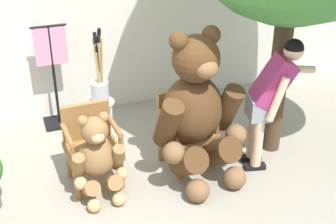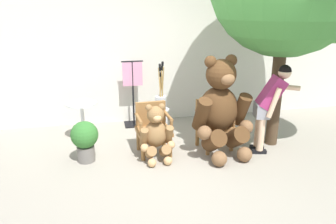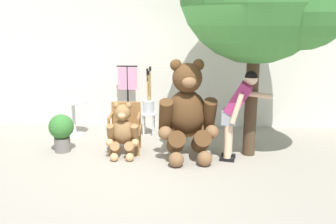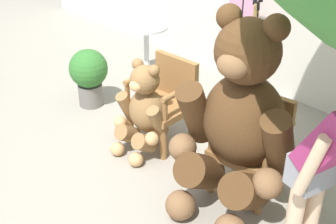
# 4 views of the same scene
# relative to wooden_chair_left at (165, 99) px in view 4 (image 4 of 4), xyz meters

# --- Properties ---
(ground_plane) EXTENTS (60.00, 60.00, 0.00)m
(ground_plane) POSITION_rel_wooden_chair_left_xyz_m (0.54, -0.65, -0.46)
(ground_plane) COLOR gray
(wooden_chair_left) EXTENTS (0.59, 0.55, 0.86)m
(wooden_chair_left) POSITION_rel_wooden_chair_left_xyz_m (0.00, 0.00, 0.00)
(wooden_chair_left) COLOR olive
(wooden_chair_left) RESTS_ON ground
(wooden_chair_right) EXTENTS (0.63, 0.60, 0.86)m
(wooden_chair_right) POSITION_rel_wooden_chair_left_xyz_m (1.08, -0.00, 0.00)
(wooden_chair_right) COLOR olive
(wooden_chair_right) RESTS_ON ground
(teddy_bear_large) EXTENTS (1.03, 1.01, 1.67)m
(teddy_bear_large) POSITION_rel_wooden_chair_left_xyz_m (1.10, -0.27, 0.36)
(teddy_bear_large) COLOR #4C3019
(teddy_bear_large) RESTS_ON ground
(teddy_bear_small) EXTENTS (0.57, 0.54, 0.94)m
(teddy_bear_small) POSITION_rel_wooden_chair_left_xyz_m (0.01, -0.29, 0.00)
(teddy_bear_small) COLOR olive
(teddy_bear_small) RESTS_ON ground
(person_visitor) EXTENTS (0.85, 0.48, 1.52)m
(person_visitor) POSITION_rel_wooden_chair_left_xyz_m (1.91, -0.37, 0.44)
(person_visitor) COLOR black
(person_visitor) RESTS_ON ground
(white_stool) EXTENTS (0.34, 0.34, 0.46)m
(white_stool) POSITION_rel_wooden_chair_left_xyz_m (0.32, 0.95, -0.11)
(white_stool) COLOR silver
(white_stool) RESTS_ON ground
(brush_bucket) EXTENTS (0.22, 0.22, 0.95)m
(brush_bucket) POSITION_rel_wooden_chair_left_xyz_m (0.32, 0.95, 0.20)
(brush_bucket) COLOR silver
(brush_bucket) RESTS_ON white_stool
(round_side_table) EXTENTS (0.56, 0.56, 0.72)m
(round_side_table) POSITION_rel_wooden_chair_left_xyz_m (-1.19, 0.83, -0.01)
(round_side_table) COLOR silver
(round_side_table) RESTS_ON ground
(potted_plant) EXTENTS (0.44, 0.44, 0.68)m
(potted_plant) POSITION_rel_wooden_chair_left_xyz_m (-1.13, -0.11, -0.07)
(potted_plant) COLOR slate
(potted_plant) RESTS_ON ground
(clothing_display_stand) EXTENTS (0.44, 0.40, 1.36)m
(clothing_display_stand) POSITION_rel_wooden_chair_left_xyz_m (-0.17, 1.42, 0.26)
(clothing_display_stand) COLOR black
(clothing_display_stand) RESTS_ON ground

